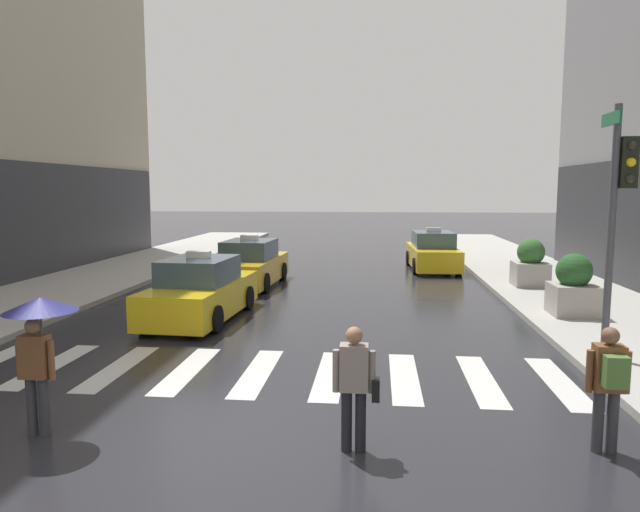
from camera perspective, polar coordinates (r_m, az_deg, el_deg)
The scene contains 11 objects.
ground_plane at distance 8.02m, azimuth -11.05°, elevation -18.24°, with size 160.00×160.00×0.00m, color #26262B.
crosswalk_markings at distance 10.73m, azimuth -6.33°, elevation -11.61°, with size 11.30×2.80×0.01m.
traffic_light_pole at distance 11.99m, azimuth 28.05°, elevation 5.39°, with size 0.44×0.84×4.80m.
taxi_lead at distance 15.04m, azimuth -12.01°, elevation -3.57°, with size 2.12×4.63×1.80m.
taxi_second at distance 20.01m, azimuth -7.07°, elevation -0.94°, with size 2.09×4.61×1.80m.
taxi_third at distance 24.30m, azimuth 11.35°, elevation 0.33°, with size 2.08×4.61×1.80m.
pedestrian_with_umbrella at distance 8.55m, azimuth -26.62°, elevation -6.53°, with size 0.96×0.96×1.94m.
pedestrian_with_backpack at distance 8.17m, azimuth 27.24°, elevation -11.12°, with size 0.55×0.43×1.65m.
pedestrian_with_handbag at distance 7.37m, azimuth 3.57°, elevation -12.59°, with size 0.60×0.24×1.65m.
planter_near_corner at distance 15.92m, azimuth 24.29°, elevation -2.91°, with size 1.10×1.10×1.60m.
planter_mid_block at distance 20.19m, azimuth 20.55°, elevation -0.82°, with size 1.10×1.10×1.60m.
Camera 1 is at (2.17, -6.95, 3.37)m, focal length 31.57 mm.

